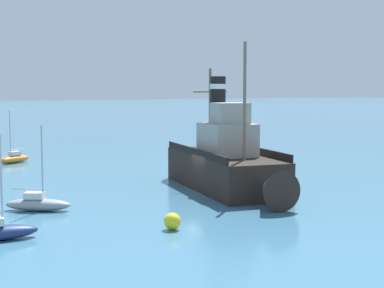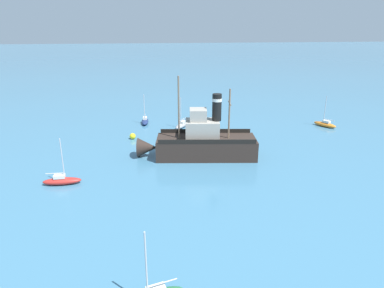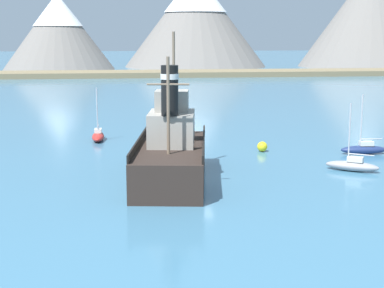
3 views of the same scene
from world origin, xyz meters
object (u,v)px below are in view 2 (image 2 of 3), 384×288
Objects in this scene: old_tugboat at (201,142)px; sailboat_red at (62,180)px; sailboat_grey at (182,125)px; sailboat_orange at (325,124)px; sailboat_navy at (145,121)px; mooring_buoy at (133,136)px.

sailboat_red is at bearing 110.02° from old_tugboat.
sailboat_red is 1.00× the size of sailboat_grey.
sailboat_navy is at bearing 77.51° from sailboat_orange.
old_tugboat reaches higher than mooring_buoy.
sailboat_orange is 1.00× the size of sailboat_grey.
mooring_buoy is at bearing 166.51° from sailboat_navy.
sailboat_grey is (-3.26, -5.72, 0.00)m from sailboat_navy.
sailboat_orange is at bearing -86.67° from mooring_buoy.
sailboat_grey reaches higher than mooring_buoy.
sailboat_red is at bearing 153.42° from mooring_buoy.
old_tugboat is at bearing -158.38° from sailboat_navy.
old_tugboat reaches higher than sailboat_navy.
old_tugboat is at bearing 114.60° from sailboat_orange.
mooring_buoy is at bearing 45.43° from old_tugboat.
sailboat_navy is 6.59m from sailboat_grey.
mooring_buoy is at bearing 93.33° from sailboat_orange.
sailboat_grey is at bearing 3.35° from old_tugboat.
sailboat_navy is 23.72m from sailboat_red.
sailboat_red is (-15.68, 37.39, 0.00)m from sailboat_orange.
sailboat_red is at bearing 157.97° from sailboat_navy.
sailboat_red is (-21.99, 8.90, 0.00)m from sailboat_navy.
old_tugboat is 3.01× the size of sailboat_red.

